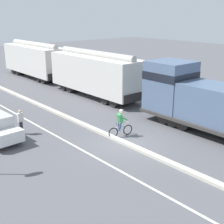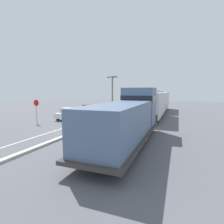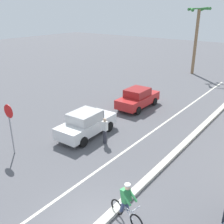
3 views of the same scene
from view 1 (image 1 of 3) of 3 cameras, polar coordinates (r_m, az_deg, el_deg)
name	(u,v)px [view 1 (image 1 of 3)]	position (r m, az deg, el deg)	size (l,w,h in m)	color
ground_plane	(124,144)	(18.47, 2.25, -5.83)	(120.00, 120.00, 0.00)	#56565B
median_curb	(68,118)	(22.90, -8.01, -1.04)	(0.36, 36.00, 0.16)	beige
lane_stripe	(39,126)	(21.81, -13.29, -2.53)	(0.14, 36.00, 0.01)	silver
locomotive	(214,106)	(20.55, 18.21, 1.06)	(3.10, 11.61, 4.20)	slate
hopper_car_lead	(95,74)	(28.46, -3.05, 6.97)	(2.90, 10.60, 4.18)	silver
hopper_car_middle	(35,60)	(38.19, -13.92, 9.24)	(2.90, 10.60, 4.18)	silver
cyclist	(120,124)	(19.26, 1.55, -2.19)	(1.69, 0.55, 1.71)	black
pedestrian_by_cars	(21,122)	(20.39, -16.35, -1.70)	(0.34, 0.22, 1.62)	#33333D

